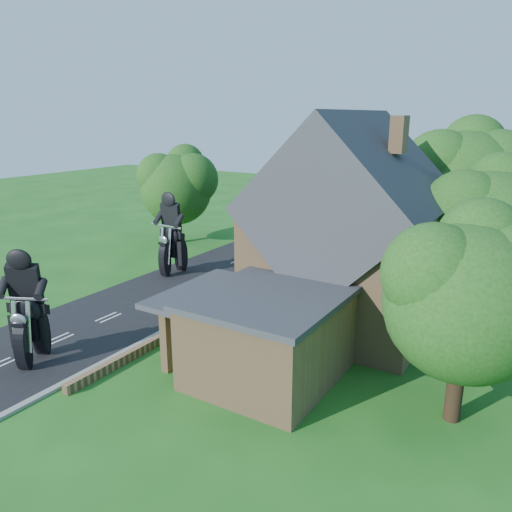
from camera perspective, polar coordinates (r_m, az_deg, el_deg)
The scene contains 19 objects.
ground at distance 26.85m, azimuth -16.50°, elevation -6.77°, with size 120.00×120.00×0.00m, color #1B5B19.
road at distance 26.85m, azimuth -16.50°, elevation -6.75°, with size 7.00×80.00×0.02m, color black.
kerb at distance 24.39m, azimuth -10.69°, elevation -8.56°, with size 0.30×80.00×0.12m, color gray.
garden_wall at distance 27.55m, azimuth -2.68°, elevation -5.07°, with size 0.30×22.00×0.40m, color #9C764F.
house at distance 24.40m, azimuth 10.65°, elevation 2.10°, with size 9.54×8.64×10.24m.
annex at distance 19.66m, azimuth 1.15°, elevation -8.97°, with size 7.05×5.94×3.44m.
tree_annex_side at distance 17.21m, azimuth 24.17°, elevation -3.61°, with size 5.64×5.20×7.48m.
tree_house_right at distance 25.36m, azimuth 26.05°, elevation 3.23°, with size 6.51×6.00×8.40m.
tree_behind_house at distance 32.88m, azimuth 23.50°, elevation 7.90°, with size 7.81×7.20×10.08m.
tree_behind_left at distance 35.26m, azimuth 13.93°, elevation 8.38°, with size 6.94×6.40×9.16m.
tree_far_road at distance 40.13m, azimuth -8.62°, elevation 8.22°, with size 6.08×5.60×7.84m.
shrub_a at distance 22.50m, azimuth -9.33°, elevation -9.28°, with size 0.90×0.90×1.10m, color #133D15.
shrub_b at distance 24.25m, azimuth -5.44°, elevation -7.22°, with size 0.90×0.90×1.10m, color #133D15.
shrub_c at distance 26.13m, azimuth -2.12°, elevation -5.43°, with size 0.90×0.90×1.10m, color #133D15.
shrub_d at distance 30.16m, azimuth 3.19°, elevation -2.50°, with size 0.90×0.90×1.10m, color #133D15.
shrub_e at distance 32.27m, azimuth 5.33°, elevation -1.31°, with size 0.90×0.90×1.10m, color #133D15.
shrub_f at distance 34.44m, azimuth 7.20°, elevation -0.27°, with size 0.90×0.90×1.10m, color #133D15.
motorcycle_lead at distance 23.06m, azimuth -24.13°, elevation -9.36°, with size 0.40×1.60×1.49m, color black, non-canonical shape.
motorcycle_follow at distance 32.88m, azimuth -9.44°, elevation -0.67°, with size 0.44×1.74×1.62m, color black, non-canonical shape.
Camera 1 is at (18.96, -16.17, 10.00)m, focal length 35.00 mm.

